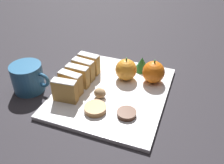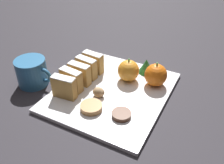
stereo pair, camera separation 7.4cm
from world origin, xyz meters
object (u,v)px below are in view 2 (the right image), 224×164
object	(u,v)px
orange_near	(128,71)
chocolate_cookie	(121,114)
orange_far	(156,75)
walnut	(99,92)
coffee_mug	(32,72)

from	to	relation	value
orange_near	chocolate_cookie	bearing A→B (deg)	-71.35
orange_far	walnut	bearing A→B (deg)	-133.43
orange_far	chocolate_cookie	xyz separation A→B (m)	(-0.03, -0.18, -0.03)
orange_near	coffee_mug	xyz separation A→B (m)	(-0.26, -0.14, -0.00)
chocolate_cookie	coffee_mug	bearing A→B (deg)	176.40
orange_near	chocolate_cookie	xyz separation A→B (m)	(0.06, -0.16, -0.03)
orange_far	chocolate_cookie	world-z (taller)	orange_far
orange_near	orange_far	distance (m)	0.09
orange_near	coffee_mug	world-z (taller)	orange_near
coffee_mug	orange_far	bearing A→B (deg)	24.44
orange_near	chocolate_cookie	size ratio (longest dim) A/B	1.46
orange_near	walnut	bearing A→B (deg)	-109.17
walnut	chocolate_cookie	size ratio (longest dim) A/B	0.69
walnut	chocolate_cookie	bearing A→B (deg)	-25.85
coffee_mug	walnut	bearing A→B (deg)	6.72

